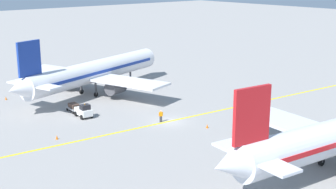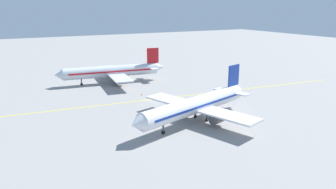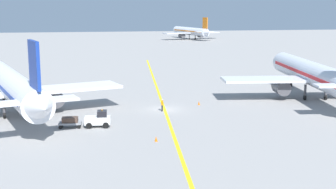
{
  "view_description": "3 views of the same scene",
  "coord_description": "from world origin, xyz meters",
  "px_view_note": "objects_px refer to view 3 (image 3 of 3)",
  "views": [
    {
      "loc": [
        46.79,
        -39.64,
        20.0
      ],
      "look_at": [
        1.97,
        -1.73,
        4.55
      ],
      "focal_mm": 50.0,
      "sensor_mm": 36.0,
      "label": 1
    },
    {
      "loc": [
        -75.39,
        37.2,
        24.02
      ],
      "look_at": [
        -5.32,
        -0.42,
        2.44
      ],
      "focal_mm": 35.0,
      "sensor_mm": 36.0,
      "label": 2
    },
    {
      "loc": [
        -10.69,
        -62.03,
        14.07
      ],
      "look_at": [
        -0.4,
        -4.96,
        3.05
      ],
      "focal_mm": 50.0,
      "sensor_mm": 36.0,
      "label": 3
    }
  ],
  "objects_px": {
    "baggage_cart_trailing": "(70,121)",
    "ground_crew_worker": "(162,105)",
    "airplane_at_gate": "(14,87)",
    "airplane_adjacent_stand": "(313,74)",
    "traffic_cone_mid_apron": "(199,103)",
    "airplane_distant_taxiing": "(191,31)",
    "traffic_cone_near_nose": "(156,139)",
    "baggage_tug_white": "(98,119)"
  },
  "relations": [
    {
      "from": "baggage_tug_white",
      "to": "traffic_cone_near_nose",
      "type": "relative_size",
      "value": 5.65
    },
    {
      "from": "airplane_at_gate",
      "to": "baggage_cart_trailing",
      "type": "xyz_separation_m",
      "value": [
        7.26,
        -8.02,
        -2.95
      ]
    },
    {
      "from": "ground_crew_worker",
      "to": "traffic_cone_mid_apron",
      "type": "distance_m",
      "value": 6.67
    },
    {
      "from": "airplane_at_gate",
      "to": "airplane_adjacent_stand",
      "type": "bearing_deg",
      "value": 4.67
    },
    {
      "from": "airplane_distant_taxiing",
      "to": "ground_crew_worker",
      "type": "height_order",
      "value": "airplane_distant_taxiing"
    },
    {
      "from": "airplane_distant_taxiing",
      "to": "traffic_cone_mid_apron",
      "type": "xyz_separation_m",
      "value": [
        -29.18,
        -132.06,
        -3.06
      ]
    },
    {
      "from": "baggage_cart_trailing",
      "to": "traffic_cone_near_nose",
      "type": "xyz_separation_m",
      "value": [
        9.06,
        -7.47,
        -0.49
      ]
    },
    {
      "from": "airplane_adjacent_stand",
      "to": "airplane_at_gate",
      "type": "bearing_deg",
      "value": -175.33
    },
    {
      "from": "ground_crew_worker",
      "to": "traffic_cone_near_nose",
      "type": "xyz_separation_m",
      "value": [
        -3.02,
        -14.1,
        -0.63
      ]
    },
    {
      "from": "baggage_cart_trailing",
      "to": "ground_crew_worker",
      "type": "distance_m",
      "value": 13.79
    },
    {
      "from": "airplane_distant_taxiing",
      "to": "ground_crew_worker",
      "type": "distance_m",
      "value": 139.63
    },
    {
      "from": "airplane_distant_taxiing",
      "to": "traffic_cone_near_nose",
      "type": "relative_size",
      "value": 57.33
    },
    {
      "from": "baggage_tug_white",
      "to": "traffic_cone_mid_apron",
      "type": "xyz_separation_m",
      "value": [
        14.69,
        9.97,
        -0.63
      ]
    },
    {
      "from": "ground_crew_worker",
      "to": "traffic_cone_near_nose",
      "type": "relative_size",
      "value": 3.05
    },
    {
      "from": "airplane_distant_taxiing",
      "to": "traffic_cone_near_nose",
      "type": "distance_m",
      "value": 154.05
    },
    {
      "from": "airplane_at_gate",
      "to": "traffic_cone_near_nose",
      "type": "distance_m",
      "value": 22.76
    },
    {
      "from": "airplane_adjacent_stand",
      "to": "baggage_tug_white",
      "type": "xyz_separation_m",
      "value": [
        -33.1,
        -11.85,
        -2.81
      ]
    },
    {
      "from": "traffic_cone_mid_apron",
      "to": "airplane_at_gate",
      "type": "bearing_deg",
      "value": -176.19
    },
    {
      "from": "airplane_at_gate",
      "to": "traffic_cone_mid_apron",
      "type": "distance_m",
      "value": 25.52
    },
    {
      "from": "airplane_adjacent_stand",
      "to": "baggage_tug_white",
      "type": "bearing_deg",
      "value": -160.3
    },
    {
      "from": "airplane_adjacent_stand",
      "to": "traffic_cone_mid_apron",
      "type": "relative_size",
      "value": 64.61
    },
    {
      "from": "airplane_at_gate",
      "to": "baggage_cart_trailing",
      "type": "relative_size",
      "value": 12.86
    },
    {
      "from": "baggage_tug_white",
      "to": "baggage_cart_trailing",
      "type": "bearing_deg",
      "value": 175.44
    },
    {
      "from": "airplane_distant_taxiing",
      "to": "baggage_tug_white",
      "type": "bearing_deg",
      "value": -107.16
    },
    {
      "from": "baggage_cart_trailing",
      "to": "ground_crew_worker",
      "type": "relative_size",
      "value": 1.61
    },
    {
      "from": "traffic_cone_near_nose",
      "to": "airplane_at_gate",
      "type": "bearing_deg",
      "value": 136.49
    },
    {
      "from": "airplane_adjacent_stand",
      "to": "baggage_cart_trailing",
      "type": "relative_size",
      "value": 13.15
    },
    {
      "from": "ground_crew_worker",
      "to": "traffic_cone_near_nose",
      "type": "height_order",
      "value": "ground_crew_worker"
    },
    {
      "from": "airplane_distant_taxiing",
      "to": "baggage_tug_white",
      "type": "xyz_separation_m",
      "value": [
        -43.86,
        -142.03,
        -2.44
      ]
    },
    {
      "from": "airplane_adjacent_stand",
      "to": "traffic_cone_mid_apron",
      "type": "height_order",
      "value": "airplane_adjacent_stand"
    },
    {
      "from": "traffic_cone_mid_apron",
      "to": "airplane_distant_taxiing",
      "type": "bearing_deg",
      "value": 77.54
    },
    {
      "from": "airplane_adjacent_stand",
      "to": "ground_crew_worker",
      "type": "distance_m",
      "value": 24.97
    },
    {
      "from": "baggage_tug_white",
      "to": "ground_crew_worker",
      "type": "bearing_deg",
      "value": 38.11
    },
    {
      "from": "baggage_cart_trailing",
      "to": "baggage_tug_white",
      "type": "bearing_deg",
      "value": -4.56
    },
    {
      "from": "baggage_tug_white",
      "to": "airplane_at_gate",
      "type": "bearing_deg",
      "value": 141.85
    },
    {
      "from": "traffic_cone_near_nose",
      "to": "baggage_tug_white",
      "type": "bearing_deg",
      "value": 128.69
    },
    {
      "from": "ground_crew_worker",
      "to": "airplane_adjacent_stand",
      "type": "bearing_deg",
      "value": 11.52
    },
    {
      "from": "airplane_adjacent_stand",
      "to": "baggage_cart_trailing",
      "type": "height_order",
      "value": "airplane_adjacent_stand"
    },
    {
      "from": "ground_crew_worker",
      "to": "airplane_at_gate",
      "type": "bearing_deg",
      "value": 175.9
    },
    {
      "from": "airplane_at_gate",
      "to": "traffic_cone_mid_apron",
      "type": "xyz_separation_m",
      "value": [
        25.23,
        1.68,
        -3.43
      ]
    },
    {
      "from": "airplane_adjacent_stand",
      "to": "traffic_cone_near_nose",
      "type": "xyz_separation_m",
      "value": [
        -27.33,
        -19.06,
        -3.43
      ]
    },
    {
      "from": "ground_crew_worker",
      "to": "traffic_cone_mid_apron",
      "type": "height_order",
      "value": "ground_crew_worker"
    }
  ]
}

